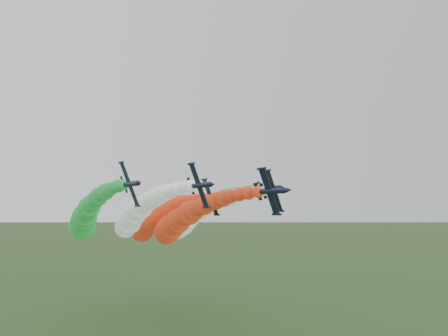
{
  "coord_description": "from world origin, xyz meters",
  "views": [
    {
      "loc": [
        -46.62,
        -80.3,
        35.36
      ],
      "look_at": [
        6.48,
        1.96,
        44.07
      ],
      "focal_mm": 35.0,
      "sensor_mm": 36.0,
      "label": 1
    }
  ],
  "objects": [
    {
      "name": "jet_lead",
      "position": [
        12.23,
        34.6,
        31.09
      ],
      "size": [
        13.16,
        71.92,
        19.87
      ],
      "rotation": [
        0.0,
        1.18,
        0.0
      ],
      "color": "black",
      "rests_on": "ground"
    },
    {
      "name": "jet_inner_left",
      "position": [
        2.15,
        43.79,
        32.9
      ],
      "size": [
        12.82,
        71.58,
        19.52
      ],
      "rotation": [
        0.0,
        1.18,
        0.0
      ],
      "color": "black",
      "rests_on": "ground"
    },
    {
      "name": "jet_inner_right",
      "position": [
        20.07,
        42.54,
        31.71
      ],
      "size": [
        13.0,
        71.76,
        19.7
      ],
      "rotation": [
        0.0,
        1.18,
        0.0
      ],
      "color": "black",
      "rests_on": "ground"
    },
    {
      "name": "jet_outer_left",
      "position": [
        -9.35,
        54.79,
        32.52
      ],
      "size": [
        13.75,
        72.51,
        20.46
      ],
      "rotation": [
        0.0,
        1.18,
        0.0
      ],
      "color": "black",
      "rests_on": "ground"
    },
    {
      "name": "jet_outer_right",
      "position": [
        28.32,
        54.96,
        32.79
      ],
      "size": [
        13.55,
        72.31,
        20.25
      ],
      "rotation": [
        0.0,
        1.18,
        0.0
      ],
      "color": "black",
      "rests_on": "ground"
    },
    {
      "name": "jet_trail",
      "position": [
        15.45,
        63.3,
        30.22
      ],
      "size": [
        13.76,
        72.52,
        20.47
      ],
      "rotation": [
        0.0,
        1.18,
        0.0
      ],
      "color": "black",
      "rests_on": "ground"
    }
  ]
}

